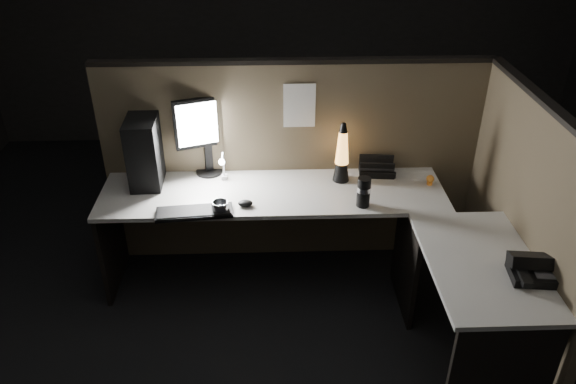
{
  "coord_description": "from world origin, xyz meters",
  "views": [
    {
      "loc": [
        -0.16,
        -2.63,
        2.64
      ],
      "look_at": [
        -0.06,
        0.35,
        0.87
      ],
      "focal_mm": 35.0,
      "sensor_mm": 36.0,
      "label": 1
    }
  ],
  "objects_px": {
    "pc_tower": "(146,148)",
    "monitor": "(206,128)",
    "desk_phone": "(531,268)",
    "lava_lamp": "(342,157)",
    "keyboard": "(194,212)"
  },
  "relations": [
    {
      "from": "pc_tower",
      "to": "lava_lamp",
      "type": "bearing_deg",
      "value": -5.12
    },
    {
      "from": "monitor",
      "to": "lava_lamp",
      "type": "distance_m",
      "value": 0.94
    },
    {
      "from": "keyboard",
      "to": "desk_phone",
      "type": "height_order",
      "value": "desk_phone"
    },
    {
      "from": "keyboard",
      "to": "lava_lamp",
      "type": "bearing_deg",
      "value": 17.15
    },
    {
      "from": "monitor",
      "to": "lava_lamp",
      "type": "relative_size",
      "value": 1.31
    },
    {
      "from": "pc_tower",
      "to": "monitor",
      "type": "distance_m",
      "value": 0.43
    },
    {
      "from": "pc_tower",
      "to": "keyboard",
      "type": "bearing_deg",
      "value": -54.81
    },
    {
      "from": "monitor",
      "to": "desk_phone",
      "type": "distance_m",
      "value": 2.2
    },
    {
      "from": "desk_phone",
      "to": "monitor",
      "type": "bearing_deg",
      "value": 152.32
    },
    {
      "from": "pc_tower",
      "to": "monitor",
      "type": "relative_size",
      "value": 0.84
    },
    {
      "from": "pc_tower",
      "to": "desk_phone",
      "type": "bearing_deg",
      "value": -29.44
    },
    {
      "from": "monitor",
      "to": "lava_lamp",
      "type": "height_order",
      "value": "monitor"
    },
    {
      "from": "monitor",
      "to": "keyboard",
      "type": "height_order",
      "value": "monitor"
    },
    {
      "from": "keyboard",
      "to": "desk_phone",
      "type": "xyz_separation_m",
      "value": [
        1.85,
        -0.67,
        0.04
      ]
    },
    {
      "from": "monitor",
      "to": "desk_phone",
      "type": "bearing_deg",
      "value": -53.54
    }
  ]
}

